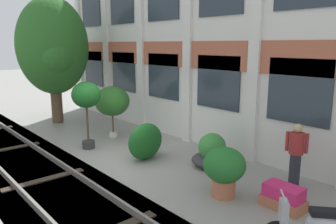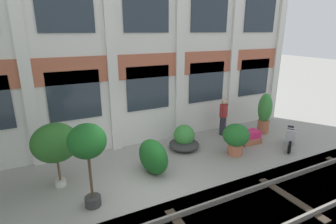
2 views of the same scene
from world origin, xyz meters
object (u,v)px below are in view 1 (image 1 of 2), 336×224
at_px(topiary_hedge, 146,141).
at_px(potted_plant_ribbed_drum, 224,168).
at_px(potted_plant_low_pan, 86,98).
at_px(potted_plant_wide_bowl, 212,153).
at_px(resident_by_doorway, 296,153).
at_px(broadleaf_tree, 53,48).
at_px(potted_plant_tall_urn, 112,101).
at_px(potted_plant_square_trough, 283,197).

bearing_deg(topiary_hedge, potted_plant_ribbed_drum, -3.11).
bearing_deg(potted_plant_ribbed_drum, potted_plant_low_pan, -172.84).
bearing_deg(potted_plant_wide_bowl, potted_plant_low_pan, -153.65).
distance_m(resident_by_doorway, topiary_hedge, 4.29).
xyz_separation_m(broadleaf_tree, potted_plant_tall_urn, (3.66, 0.64, -1.91)).
relative_size(potted_plant_square_trough, resident_by_doorway, 0.56).
height_order(potted_plant_square_trough, topiary_hedge, topiary_hedge).
bearing_deg(potted_plant_low_pan, potted_plant_ribbed_drum, 7.16).
height_order(broadleaf_tree, potted_plant_low_pan, broadleaf_tree).
bearing_deg(potted_plant_ribbed_drum, resident_by_doorway, 65.89).
bearing_deg(potted_plant_ribbed_drum, topiary_hedge, 176.89).
bearing_deg(potted_plant_low_pan, potted_plant_wide_bowl, 26.35).
xyz_separation_m(potted_plant_square_trough, potted_plant_ribbed_drum, (-1.20, -0.52, 0.44)).
bearing_deg(resident_by_doorway, topiary_hedge, -90.99).
bearing_deg(potted_plant_tall_urn, topiary_hedge, -11.07).
bearing_deg(potted_plant_square_trough, topiary_hedge, -175.49).
height_order(potted_plant_low_pan, potted_plant_ribbed_drum, potted_plant_low_pan).
height_order(potted_plant_low_pan, potted_plant_wide_bowl, potted_plant_low_pan).
bearing_deg(broadleaf_tree, potted_plant_wide_bowl, 8.09).
distance_m(broadleaf_tree, potted_plant_ribbed_drum, 9.95).
relative_size(broadleaf_tree, potted_plant_low_pan, 2.41).
xyz_separation_m(broadleaf_tree, resident_by_doorway, (10.39, 1.67, -2.42)).
distance_m(broadleaf_tree, topiary_hedge, 6.96).
xyz_separation_m(broadleaf_tree, potted_plant_ribbed_drum, (9.61, -0.08, -2.58)).
relative_size(potted_plant_ribbed_drum, potted_plant_wide_bowl, 1.00).
relative_size(potted_plant_wide_bowl, resident_by_doorway, 0.73).
distance_m(potted_plant_low_pan, potted_plant_ribbed_drum, 5.43).
relative_size(potted_plant_wide_bowl, topiary_hedge, 0.90).
relative_size(potted_plant_low_pan, resident_by_doorway, 1.42).
height_order(potted_plant_tall_urn, potted_plant_ribbed_drum, potted_plant_tall_urn).
bearing_deg(potted_plant_ribbed_drum, potted_plant_square_trough, 23.50).
xyz_separation_m(potted_plant_ribbed_drum, potted_plant_wide_bowl, (-1.45, 1.23, -0.30)).
xyz_separation_m(potted_plant_tall_urn, potted_plant_ribbed_drum, (5.95, -0.71, -0.67)).
xyz_separation_m(potted_plant_tall_urn, resident_by_doorway, (6.73, 1.03, -0.51)).
distance_m(potted_plant_ribbed_drum, potted_plant_wide_bowl, 1.93).
bearing_deg(potted_plant_square_trough, broadleaf_tree, -177.64).
xyz_separation_m(broadleaf_tree, potted_plant_square_trough, (10.81, 0.45, -3.03)).
distance_m(potted_plant_square_trough, potted_plant_ribbed_drum, 1.38).
bearing_deg(broadleaf_tree, topiary_hedge, 0.89).
distance_m(potted_plant_tall_urn, resident_by_doorway, 6.83).
distance_m(potted_plant_low_pan, potted_plant_square_trough, 6.76).
distance_m(potted_plant_square_trough, resident_by_doorway, 1.43).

